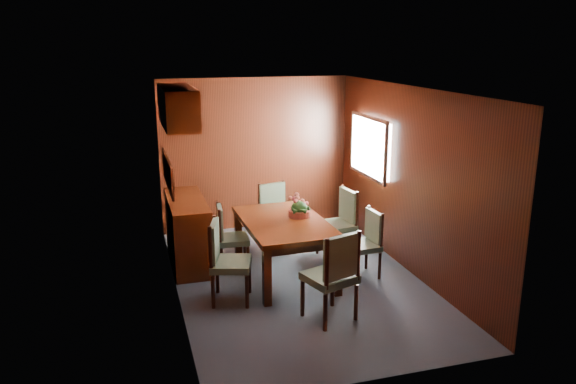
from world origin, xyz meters
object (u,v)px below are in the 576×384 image
object	(u,v)px
chair_right_near	(367,239)
chair_head	(334,272)
sideboard	(188,231)
chair_left_near	(224,257)
flower_centerpiece	(299,206)
dining_table	(284,228)

from	to	relation	value
chair_right_near	chair_head	world-z (taller)	chair_head
sideboard	chair_left_near	bearing A→B (deg)	-78.10
chair_right_near	chair_left_near	bearing A→B (deg)	92.94
chair_left_near	chair_right_near	size ratio (longest dim) A/B	1.12
flower_centerpiece	sideboard	bearing A→B (deg)	152.54
dining_table	chair_left_near	xyz separation A→B (m)	(-0.86, -0.48, -0.10)
dining_table	chair_head	distance (m)	1.32
dining_table	flower_centerpiece	world-z (taller)	flower_centerpiece
chair_left_near	chair_right_near	bearing A→B (deg)	112.91
dining_table	flower_centerpiece	bearing A→B (deg)	22.44
chair_left_near	chair_head	distance (m)	1.32
chair_head	flower_centerpiece	xyz separation A→B (m)	(0.05, 1.40, 0.32)
chair_left_near	chair_right_near	xyz separation A→B (m)	(1.88, 0.21, -0.06)
chair_head	dining_table	bearing A→B (deg)	79.64
chair_right_near	flower_centerpiece	bearing A→B (deg)	61.39
sideboard	dining_table	world-z (taller)	sideboard
chair_left_near	chair_head	bearing A→B (deg)	67.90
chair_left_near	flower_centerpiece	world-z (taller)	flower_centerpiece
sideboard	flower_centerpiece	world-z (taller)	flower_centerpiece
chair_left_near	sideboard	bearing A→B (deg)	-151.71
chair_left_near	chair_head	size ratio (longest dim) A/B	0.95
sideboard	chair_head	bearing A→B (deg)	-58.26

